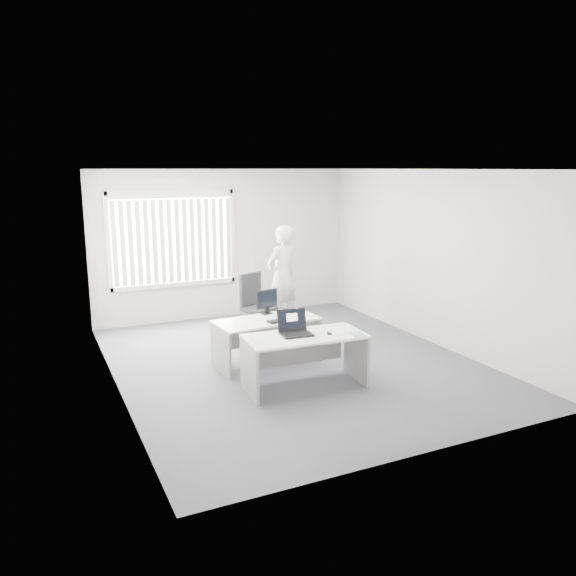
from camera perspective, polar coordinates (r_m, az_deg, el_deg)
name	(u,v)px	position (r m, az deg, el deg)	size (l,w,h in m)	color
ground	(293,362)	(8.38, 0.51, -7.56)	(6.00, 6.00, 0.00)	#5A5B63
wall_back	(225,244)	(10.76, -6.42, 4.46)	(5.00, 0.02, 2.80)	beige
wall_front	(429,320)	(5.53, 14.15, -3.14)	(5.00, 0.02, 2.80)	beige
wall_left	(112,284)	(7.31, -17.43, 0.34)	(0.02, 6.00, 2.80)	beige
wall_right	(433,258)	(9.36, 14.49, 3.00)	(0.02, 6.00, 2.80)	beige
ceiling	(293,169)	(7.89, 0.55, 11.97)	(5.00, 6.00, 0.02)	silver
window	(173,239)	(10.43, -11.59, 4.88)	(2.32, 0.06, 1.76)	silver
blinds	(174,241)	(10.38, -11.51, 4.68)	(2.20, 0.10, 1.50)	silver
desk_near	(305,350)	(7.31, 1.72, -6.30)	(1.60, 0.82, 0.71)	silver
desk_far	(267,332)	(8.16, -2.18, -4.48)	(1.55, 0.83, 0.68)	silver
office_chair	(257,316)	(9.63, -3.16, -2.87)	(0.78, 0.78, 1.06)	black
person	(282,277)	(10.02, -0.60, 1.17)	(0.67, 0.44, 1.83)	silver
laptop	(297,324)	(7.20, 0.87, -3.65)	(0.40, 0.35, 0.31)	black
paper_sheet	(329,334)	(7.31, 4.17, -4.69)	(0.26, 0.19, 0.00)	white
mouse	(329,333)	(7.31, 4.23, -4.53)	(0.05, 0.09, 0.04)	silver
booklet	(358,334)	(7.33, 7.09, -4.67)	(0.16, 0.22, 0.01)	white
keyboard	(283,320)	(8.01, -0.51, -3.30)	(0.46, 0.15, 0.02)	black
monitor	(267,302)	(8.36, -2.15, -1.41)	(0.37, 0.11, 0.37)	black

